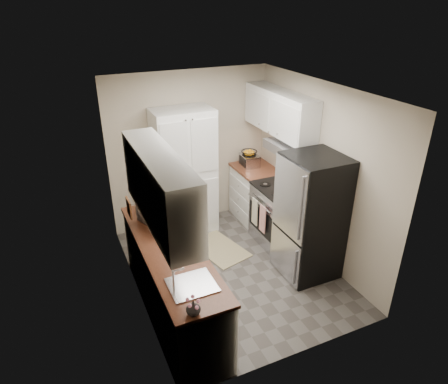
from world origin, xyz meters
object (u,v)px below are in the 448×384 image
object	(u,v)px
electric_range	(279,214)
microwave	(162,212)
wine_bottle	(138,202)
toaster_oven	(250,160)
pantry_cabinet	(185,173)
refrigerator	(311,217)

from	to	relation	value
electric_range	microwave	size ratio (longest dim) A/B	2.06
electric_range	wine_bottle	world-z (taller)	wine_bottle
electric_range	toaster_oven	distance (m)	1.09
toaster_oven	electric_range	bearing A→B (deg)	-83.53
pantry_cabinet	microwave	size ratio (longest dim) A/B	3.65
refrigerator	microwave	world-z (taller)	refrigerator
electric_range	wine_bottle	distance (m)	2.18
electric_range	refrigerator	xyz separation A→B (m)	(-0.03, -0.80, 0.37)
electric_range	microwave	xyz separation A→B (m)	(-1.88, -0.27, 0.59)
toaster_oven	refrigerator	bearing A→B (deg)	-85.60
refrigerator	toaster_oven	bearing A→B (deg)	89.98
pantry_cabinet	microwave	world-z (taller)	pantry_cabinet
pantry_cabinet	toaster_oven	xyz separation A→B (m)	(1.14, 0.02, 0.02)
pantry_cabinet	toaster_oven	bearing A→B (deg)	1.26
electric_range	wine_bottle	size ratio (longest dim) A/B	3.34
refrigerator	microwave	size ratio (longest dim) A/B	3.10
wine_bottle	electric_range	bearing A→B (deg)	-2.40
pantry_cabinet	wine_bottle	world-z (taller)	pantry_cabinet
pantry_cabinet	electric_range	world-z (taller)	pantry_cabinet
microwave	refrigerator	bearing A→B (deg)	-127.62
pantry_cabinet	wine_bottle	distance (m)	1.25
refrigerator	wine_bottle	world-z (taller)	refrigerator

